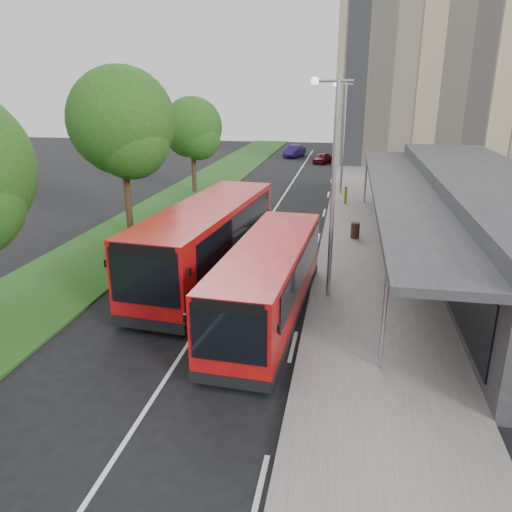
{
  "coord_description": "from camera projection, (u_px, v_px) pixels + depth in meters",
  "views": [
    {
      "loc": [
        4.7,
        -15.94,
        7.74
      ],
      "look_at": [
        1.34,
        2.18,
        1.5
      ],
      "focal_mm": 35.0,
      "sensor_mm": 36.0,
      "label": 1
    }
  ],
  "objects": [
    {
      "name": "office_block",
      "position": [
        445.0,
        75.0,
        51.95
      ],
      "size": [
        22.0,
        12.0,
        18.0
      ],
      "primitive_type": "cube",
      "color": "tan",
      "rests_on": "ground"
    },
    {
      "name": "ground",
      "position": [
        209.0,
        312.0,
        18.13
      ],
      "size": [
        120.0,
        120.0,
        0.0
      ],
      "primitive_type": "plane",
      "color": "black",
      "rests_on": "ground"
    },
    {
      "name": "bus_second",
      "position": [
        208.0,
        241.0,
        20.88
      ],
      "size": [
        3.83,
        11.38,
        3.17
      ],
      "rotation": [
        0.0,
        0.0,
        -0.09
      ],
      "color": "red",
      "rests_on": "ground"
    },
    {
      "name": "car_far",
      "position": [
        295.0,
        151.0,
        58.49
      ],
      "size": [
        2.42,
        4.29,
        1.34
      ],
      "primitive_type": "imported",
      "rotation": [
        0.0,
        0.0,
        -0.26
      ],
      "color": "navy",
      "rests_on": "ground"
    },
    {
      "name": "pavement",
      "position": [
        365.0,
        200.0,
        35.7
      ],
      "size": [
        5.0,
        80.0,
        0.15
      ],
      "primitive_type": "cube",
      "color": "slate",
      "rests_on": "ground"
    },
    {
      "name": "lamp_post_far",
      "position": [
        343.0,
        131.0,
        36.4
      ],
      "size": [
        1.44,
        0.28,
        8.0
      ],
      "color": "#97999F",
      "rests_on": "pavement"
    },
    {
      "name": "tree_far",
      "position": [
        193.0,
        131.0,
        37.47
      ],
      "size": [
        4.49,
        4.49,
        7.18
      ],
      "color": "#362115",
      "rests_on": "ground"
    },
    {
      "name": "tree_mid",
      "position": [
        122.0,
        128.0,
        25.93
      ],
      "size": [
        5.54,
        5.54,
        8.9
      ],
      "color": "#362115",
      "rests_on": "ground"
    },
    {
      "name": "car_near",
      "position": [
        322.0,
        158.0,
        53.59
      ],
      "size": [
        2.21,
        3.46,
        1.1
      ],
      "primitive_type": "imported",
      "rotation": [
        0.0,
        0.0,
        -0.31
      ],
      "color": "maroon",
      "rests_on": "ground"
    },
    {
      "name": "lane_centre_line",
      "position": [
        272.0,
        214.0,
        32.1
      ],
      "size": [
        0.12,
        70.0,
        0.01
      ],
      "primitive_type": "cube",
      "color": "silver",
      "rests_on": "ground"
    },
    {
      "name": "litter_bin",
      "position": [
        355.0,
        230.0,
        26.38
      ],
      "size": [
        0.55,
        0.55,
        0.83
      ],
      "primitive_type": "cylinder",
      "rotation": [
        0.0,
        0.0,
        0.22
      ],
      "color": "#371E16",
      "rests_on": "pavement"
    },
    {
      "name": "lamp_post_near",
      "position": [
        331.0,
        177.0,
        17.77
      ],
      "size": [
        1.44,
        0.28,
        8.0
      ],
      "color": "#97999F",
      "rests_on": "pavement"
    },
    {
      "name": "bollard",
      "position": [
        346.0,
        195.0,
        34.2
      ],
      "size": [
        0.19,
        0.19,
        1.15
      ],
      "primitive_type": "cylinder",
      "rotation": [
        0.0,
        0.0,
        -0.01
      ],
      "color": "yellow",
      "rests_on": "pavement"
    },
    {
      "name": "kerb_dashes",
      "position": [
        326.0,
        203.0,
        35.26
      ],
      "size": [
        0.12,
        56.0,
        0.01
      ],
      "color": "silver",
      "rests_on": "ground"
    },
    {
      "name": "station_building",
      "position": [
        481.0,
        217.0,
        23.06
      ],
      "size": [
        7.7,
        26.0,
        4.0
      ],
      "color": "#2C2C2E",
      "rests_on": "ground"
    },
    {
      "name": "bus_main",
      "position": [
        268.0,
        282.0,
        17.2
      ],
      "size": [
        2.98,
        9.68,
        2.7
      ],
      "rotation": [
        0.0,
        0.0,
        -0.06
      ],
      "color": "red",
      "rests_on": "ground"
    },
    {
      "name": "grass_verge",
      "position": [
        191.0,
        194.0,
        37.95
      ],
      "size": [
        5.0,
        80.0,
        0.1
      ],
      "primitive_type": "cube",
      "color": "#1D4315",
      "rests_on": "ground"
    }
  ]
}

